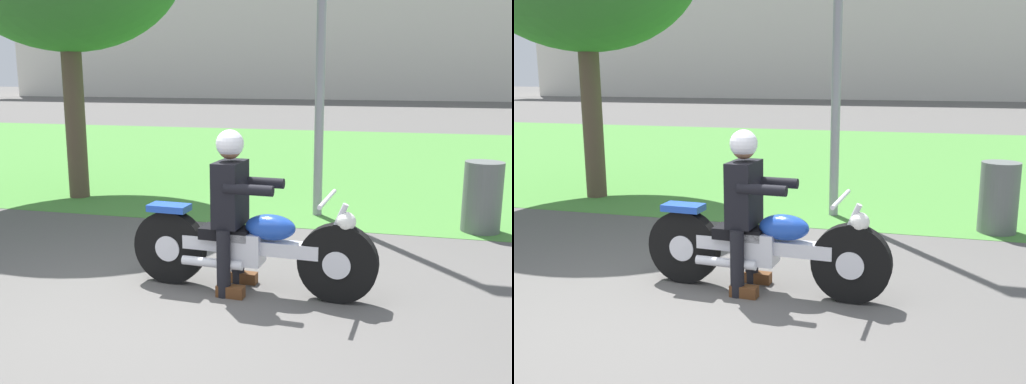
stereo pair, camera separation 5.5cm
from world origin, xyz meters
TOP-DOWN VIEW (x-y plane):
  - ground at (0.00, 0.00)m, footprint 120.00×120.00m
  - grass_verge at (0.00, 9.09)m, footprint 60.00×12.00m
  - stadium_facade at (0.24, 39.98)m, footprint 54.95×8.00m
  - motorcycle_lead at (0.64, 0.93)m, footprint 2.20×0.66m
  - rider_lead at (0.48, 0.94)m, footprint 0.56×0.48m
  - trash_can at (2.82, 3.50)m, footprint 0.45×0.45m

SIDE VIEW (x-z plane):
  - ground at x=0.00m, z-range 0.00..0.00m
  - grass_verge at x=0.00m, z-range 0.00..0.01m
  - motorcycle_lead at x=0.64m, z-range -0.04..0.85m
  - trash_can at x=2.82m, z-range 0.00..0.85m
  - rider_lead at x=0.48m, z-range 0.12..1.53m
  - stadium_facade at x=0.24m, z-range 0.00..13.18m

